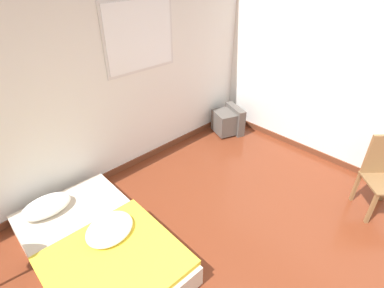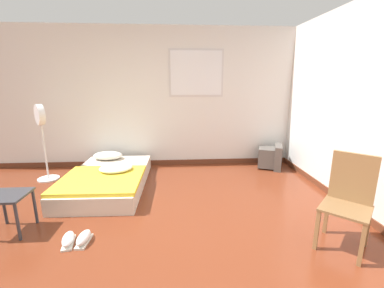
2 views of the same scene
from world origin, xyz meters
TOP-DOWN VIEW (x-y plane):
  - wall_back at (0.01, 2.66)m, footprint 7.49×0.08m
  - mattress_bed at (-0.76, 1.56)m, footprint 1.16×1.90m
  - crt_tv at (2.12, 2.29)m, footprint 0.54×0.55m
  - wooden_chair at (1.99, -0.08)m, footprint 0.59×0.59m

SIDE VIEW (x-z plane):
  - mattress_bed at x=-0.76m, z-range -0.04..0.34m
  - crt_tv at x=2.12m, z-range -0.01..0.44m
  - wooden_chair at x=1.99m, z-range 0.06..1.00m
  - wall_back at x=0.01m, z-range -0.01..2.59m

